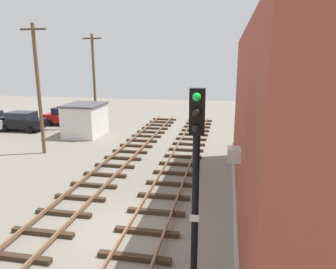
% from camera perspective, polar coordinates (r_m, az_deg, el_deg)
% --- Properties ---
extents(ground_plane, '(80.00, 80.00, 0.00)m').
position_cam_1_polar(ground_plane, '(12.92, -8.95, -16.84)').
color(ground_plane, gray).
extents(track_near_building, '(2.50, 46.73, 0.32)m').
position_cam_1_polar(track_near_building, '(12.56, -3.88, -16.98)').
color(track_near_building, '#38281C').
rests_on(track_near_building, ground).
extents(track_centre, '(2.50, 46.73, 0.32)m').
position_cam_1_polar(track_centre, '(13.93, -19.91, -14.55)').
color(track_centre, '#38281C').
rests_on(track_centre, ground).
extents(signal_mast, '(0.36, 0.40, 5.83)m').
position_cam_1_polar(signal_mast, '(7.90, 5.01, -7.78)').
color(signal_mast, black).
rests_on(signal_mast, ground).
extents(brick_building, '(7.34, 17.14, 7.55)m').
position_cam_1_polar(brick_building, '(13.72, 27.25, 0.54)').
color(brick_building, brown).
rests_on(brick_building, ground).
extents(control_hut, '(3.00, 3.80, 2.76)m').
position_cam_1_polar(control_hut, '(28.15, -14.74, 2.61)').
color(control_hut, silver).
rests_on(control_hut, ground).
extents(parked_car_red, '(4.20, 2.04, 1.76)m').
position_cam_1_polar(parked_car_red, '(33.34, -17.89, 3.20)').
color(parked_car_red, red).
rests_on(parked_car_red, ground).
extents(parked_car_black, '(4.20, 2.04, 1.76)m').
position_cam_1_polar(parked_car_black, '(32.09, -24.83, 2.22)').
color(parked_car_black, black).
rests_on(parked_car_black, ground).
extents(utility_pole_near, '(1.80, 0.24, 8.75)m').
position_cam_1_polar(utility_pole_near, '(23.23, -22.33, 7.77)').
color(utility_pole_near, brown).
rests_on(utility_pole_near, ground).
extents(utility_pole_far, '(1.80, 0.24, 8.67)m').
position_cam_1_polar(utility_pole_far, '(30.55, -13.17, 9.48)').
color(utility_pole_far, brown).
rests_on(utility_pole_far, ground).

